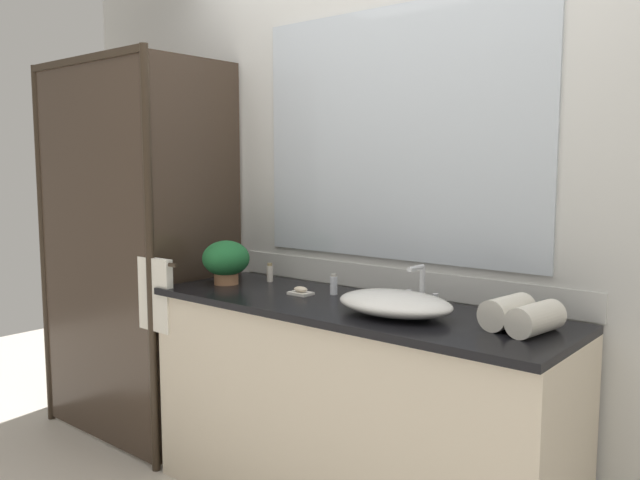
% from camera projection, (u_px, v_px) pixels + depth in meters
% --- Properties ---
extents(wall_back_with_mirror, '(4.40, 0.06, 2.60)m').
position_uv_depth(wall_back_with_mirror, '(397.00, 200.00, 2.82)').
color(wall_back_with_mirror, silver).
rests_on(wall_back_with_mirror, ground_plane).
extents(vanity_cabinet, '(1.80, 0.58, 0.90)m').
position_uv_depth(vanity_cabinet, '(349.00, 411.00, 2.66)').
color(vanity_cabinet, beige).
rests_on(vanity_cabinet, ground_plane).
extents(shower_enclosure, '(1.20, 0.59, 2.00)m').
position_uv_depth(shower_enclosure, '(125.00, 253.00, 3.26)').
color(shower_enclosure, '#2D2319').
rests_on(shower_enclosure, ground_plane).
extents(sink_basin, '(0.46, 0.32, 0.09)m').
position_uv_depth(sink_basin, '(395.00, 303.00, 2.42)').
color(sink_basin, white).
rests_on(sink_basin, vanity_cabinet).
extents(faucet, '(0.17, 0.12, 0.17)m').
position_uv_depth(faucet, '(421.00, 293.00, 2.56)').
color(faucet, silver).
rests_on(faucet, vanity_cabinet).
extents(potted_plant, '(0.22, 0.22, 0.21)m').
position_uv_depth(potted_plant, '(226.00, 260.00, 3.04)').
color(potted_plant, '#B77A51').
rests_on(potted_plant, vanity_cabinet).
extents(soap_dish, '(0.10, 0.07, 0.04)m').
position_uv_depth(soap_dish, '(301.00, 291.00, 2.80)').
color(soap_dish, silver).
rests_on(soap_dish, vanity_cabinet).
extents(amenity_bottle_conditioner, '(0.03, 0.03, 0.09)m').
position_uv_depth(amenity_bottle_conditioner, '(334.00, 285.00, 2.80)').
color(amenity_bottle_conditioner, silver).
rests_on(amenity_bottle_conditioner, vanity_cabinet).
extents(amenity_bottle_shampoo, '(0.03, 0.03, 0.09)m').
position_uv_depth(amenity_bottle_shampoo, '(270.00, 273.00, 3.11)').
color(amenity_bottle_shampoo, silver).
rests_on(amenity_bottle_shampoo, vanity_cabinet).
extents(rolled_towel_near_edge, '(0.14, 0.23, 0.10)m').
position_uv_depth(rolled_towel_near_edge, '(536.00, 319.00, 2.13)').
color(rolled_towel_near_edge, silver).
rests_on(rolled_towel_near_edge, vanity_cabinet).
extents(rolled_towel_middle, '(0.14, 0.22, 0.11)m').
position_uv_depth(rolled_towel_middle, '(507.00, 312.00, 2.22)').
color(rolled_towel_middle, silver).
rests_on(rolled_towel_middle, vanity_cabinet).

